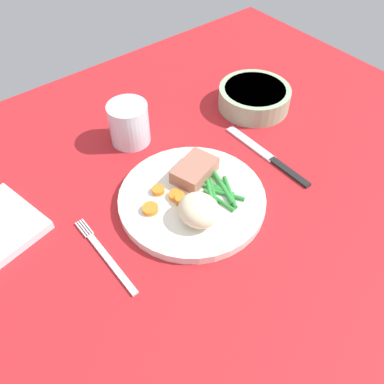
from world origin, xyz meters
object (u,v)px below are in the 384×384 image
meat_portion (193,169)px  knife (268,157)px  fork (106,256)px  dinner_plate (192,199)px  water_glass (129,126)px  salad_bowl (254,97)px

meat_portion → knife: meat_portion is taller
knife → fork: bearing=177.8°
fork → knife: 34.93cm
dinner_plate → water_glass: water_glass is taller
meat_portion → salad_bowl: (23.70, 9.08, -0.39)cm
fork → salad_bowl: bearing=20.2°
fork → knife: bearing=3.4°
dinner_plate → meat_portion: size_ratio=3.16×
meat_portion → knife: bearing=-15.8°
water_glass → salad_bowl: bearing=-15.0°
knife → salad_bowl: (8.98, 13.23, 2.31)cm
meat_portion → water_glass: water_glass is taller
water_glass → meat_portion: bearing=-81.0°
dinner_plate → meat_portion: meat_portion is taller
fork → salad_bowl: size_ratio=1.12×
meat_portion → salad_bowl: bearing=21.0°
dinner_plate → salad_bowl: (27.02, 12.95, 1.71)cm
meat_portion → knife: (14.72, -4.15, -2.70)cm
knife → salad_bowl: size_ratio=1.38×
fork → knife: size_ratio=0.81×
fork → salad_bowl: 45.92cm
dinner_plate → knife: size_ratio=1.20×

